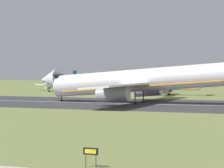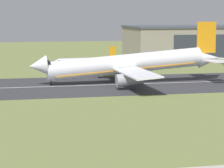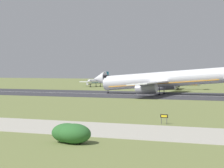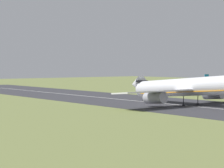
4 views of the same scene
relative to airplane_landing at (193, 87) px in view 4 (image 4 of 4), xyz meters
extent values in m
plane|color=olive|center=(5.21, -65.20, -5.74)|extent=(601.69, 601.69, 0.00)
cube|color=#333338|center=(5.21, -2.70, -5.71)|extent=(361.69, 43.02, 0.06)
cube|color=silver|center=(5.21, -2.70, -5.67)|extent=(325.52, 0.70, 0.01)
cylinder|color=white|center=(-0.39, 0.00, 0.20)|extent=(47.81, 5.84, 9.32)
cone|color=white|center=(-26.71, -0.07, 0.20)|extent=(5.58, 5.73, 6.09)
cube|color=black|center=(-23.88, -0.06, 1.34)|extent=(1.14, 4.86, 0.52)
cube|color=orange|center=(-0.39, 0.00, -1.38)|extent=(42.66, 5.54, 3.46)
cube|color=white|center=(-1.38, 16.00, -0.80)|extent=(7.22, 26.31, 0.94)
cylinder|color=#A8A8B2|center=(-2.80, 13.89, -2.82)|extent=(7.68, 3.56, 4.10)
cube|color=white|center=(-1.30, -16.01, -0.80)|extent=(7.22, 26.31, 0.94)
cylinder|color=#A8A8B2|center=(-2.73, -13.91, -2.82)|extent=(7.68, 3.56, 4.10)
cylinder|color=black|center=(-22.94, -0.06, -4.20)|extent=(0.24, 0.24, 3.08)
cylinder|color=black|center=(-22.94, -0.06, -5.52)|extent=(0.84, 0.84, 0.44)
cylinder|color=black|center=(-0.85, 3.42, -4.20)|extent=(0.24, 0.24, 3.08)
cylinder|color=black|center=(-0.85, 3.42, -5.52)|extent=(0.84, 0.84, 0.44)
cylinder|color=black|center=(-0.83, -3.43, -4.20)|extent=(0.24, 0.24, 3.08)
cylinder|color=black|center=(-0.83, -3.43, -5.52)|extent=(0.84, 0.84, 0.44)
cylinder|color=white|center=(-53.44, 60.40, -2.77)|extent=(5.09, 17.98, 2.39)
cone|color=white|center=(-54.97, 50.53, -2.77)|extent=(2.69, 2.49, 2.39)
cone|color=white|center=(-51.85, 70.63, -2.34)|extent=(2.56, 3.16, 2.15)
cube|color=black|center=(-54.79, 51.70, -2.29)|extent=(2.17, 1.40, 0.44)
cube|color=#146B9E|center=(-53.44, 60.40, -3.43)|extent=(4.70, 16.20, 0.20)
cube|color=white|center=(-59.74, 61.02, -3.19)|extent=(10.55, 4.28, 0.40)
cylinder|color=#A8A8B2|center=(-59.01, 60.35, -4.18)|extent=(1.94, 3.29, 1.48)
cube|color=white|center=(-47.25, 59.08, -3.19)|extent=(10.55, 4.28, 0.40)
cylinder|color=#A8A8B2|center=(-48.14, 58.67, -4.18)|extent=(1.94, 3.29, 1.48)
cube|color=#146B9E|center=(-51.92, 70.20, 0.45)|extent=(0.67, 2.61, 4.06)
cube|color=white|center=(-54.84, 71.06, -2.41)|extent=(3.95, 2.80, 0.24)
cube|color=white|center=(-48.88, 70.13, -2.41)|extent=(3.95, 2.80, 0.24)
cylinder|color=black|center=(-54.62, 52.78, -4.85)|extent=(0.24, 0.24, 1.77)
cylinder|color=black|center=(-54.62, 52.78, -5.52)|extent=(0.84, 0.84, 0.44)
cylinder|color=black|center=(-54.83, 60.76, -4.85)|extent=(0.24, 0.24, 1.77)
cylinder|color=black|center=(-54.83, 60.76, -5.52)|extent=(0.84, 0.84, 0.44)
cylinder|color=black|center=(-52.00, 60.33, -4.85)|extent=(0.24, 0.24, 1.77)
cylinder|color=black|center=(-52.00, 60.33, -5.52)|extent=(0.84, 0.84, 0.44)
camera|label=1|loc=(41.11, -128.49, 3.00)|focal=85.00mm
camera|label=2|loc=(-39.95, -154.87, 15.60)|focal=85.00mm
camera|label=3|loc=(42.50, -161.50, 4.25)|focal=70.00mm
camera|label=4|loc=(91.87, -105.81, 6.94)|focal=70.00mm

